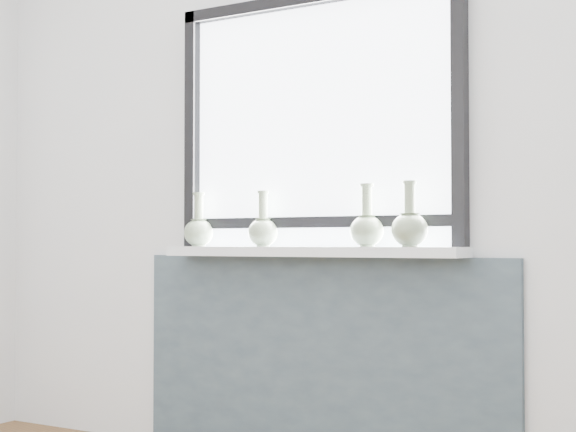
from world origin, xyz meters
The scene contains 8 objects.
back_wall centered at (0.00, 1.81, 1.30)m, with size 3.60×0.02×2.60m, color silver.
apron_panel centered at (0.00, 1.78, 0.43)m, with size 1.70×0.03×0.86m, color #445761.
windowsill centered at (0.00, 1.71, 0.88)m, with size 1.32×0.18×0.04m, color white.
window centered at (0.00, 1.77, 1.44)m, with size 1.30×0.06×1.05m.
vase_a centered at (-0.55, 1.71, 0.97)m, with size 0.13×0.13×0.24m.
vase_b centered at (-0.22, 1.72, 0.97)m, with size 0.13×0.13×0.23m.
vase_c centered at (0.26, 1.72, 0.98)m, with size 0.13×0.13×0.25m.
vase_d centered at (0.45, 1.69, 0.98)m, with size 0.14×0.14×0.25m.
Camera 1 is at (1.77, -1.38, 0.91)m, focal length 55.00 mm.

